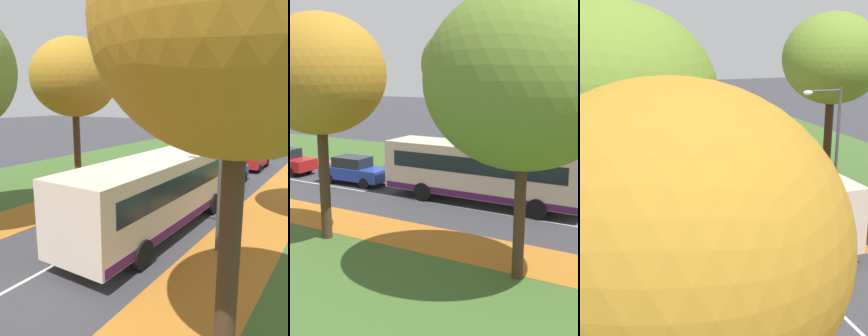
{
  "view_description": "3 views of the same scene",
  "coord_description": "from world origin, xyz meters",
  "views": [
    {
      "loc": [
        7.67,
        0.56,
        5.21
      ],
      "look_at": [
        0.09,
        12.29,
        2.3
      ],
      "focal_mm": 35.0,
      "sensor_mm": 36.0,
      "label": 1
    },
    {
      "loc": [
        -19.76,
        2.12,
        6.63
      ],
      "look_at": [
        -0.68,
        13.42,
        1.99
      ],
      "focal_mm": 50.0,
      "sensor_mm": 36.0,
      "label": 2
    },
    {
      "loc": [
        -7.5,
        -6.52,
        8.17
      ],
      "look_at": [
        -0.42,
        13.65,
        2.1
      ],
      "focal_mm": 50.0,
      "sensor_mm": 36.0,
      "label": 3
    }
  ],
  "objects": [
    {
      "name": "leaf_litter_left",
      "position": [
        -4.6,
        14.0,
        0.01
      ],
      "size": [
        2.8,
        60.0,
        0.0
      ],
      "primitive_type": "cube",
      "color": "#B26B23",
      "rests_on": "grass_verge_left"
    },
    {
      "name": "bus",
      "position": [
        1.28,
        11.66,
        1.7
      ],
      "size": [
        2.7,
        10.41,
        2.98
      ],
      "color": "beige",
      "rests_on": "ground"
    },
    {
      "name": "tree_right_near",
      "position": [
        5.94,
        6.13,
        6.4
      ],
      "size": [
        4.96,
        4.96,
        8.67
      ],
      "color": "#422D1E",
      "rests_on": "ground"
    },
    {
      "name": "grass_verge_left",
      "position": [
        -9.2,
        20.0,
        0.0
      ],
      "size": [
        12.0,
        90.0,
        0.01
      ],
      "primitive_type": "cube",
      "color": "#3D6028",
      "rests_on": "ground"
    },
    {
      "name": "road_centre_line",
      "position": [
        0.0,
        20.0,
        0.0
      ],
      "size": [
        0.12,
        80.0,
        0.01
      ],
      "primitive_type": "cube",
      "color": "silver",
      "rests_on": "ground"
    },
    {
      "name": "car_green_third_in_line",
      "position": [
        1.02,
        32.99,
        0.81
      ],
      "size": [
        1.85,
        4.23,
        1.62
      ],
      "color": "#1E6038",
      "rests_on": "ground"
    },
    {
      "name": "streetlamp_right",
      "position": [
        3.67,
        10.99,
        3.74
      ],
      "size": [
        1.89,
        0.28,
        6.0
      ],
      "color": "#47474C",
      "rests_on": "ground"
    },
    {
      "name": "leaf_litter_right",
      "position": [
        4.6,
        14.0,
        0.01
      ],
      "size": [
        2.8,
        60.0,
        0.0
      ],
      "primitive_type": "cube",
      "color": "#B26B23",
      "rests_on": "grass_verge_right"
    },
    {
      "name": "tree_left_mid",
      "position": [
        -6.51,
        14.98,
        6.46
      ],
      "size": [
        5.07,
        5.07,
        8.77
      ],
      "color": "#422D1E",
      "rests_on": "ground"
    },
    {
      "name": "car_blue_lead",
      "position": [
        1.21,
        20.07,
        0.81
      ],
      "size": [
        1.87,
        4.24,
        1.62
      ],
      "color": "#233D9E",
      "rests_on": "ground"
    },
    {
      "name": "car_red_following",
      "position": [
        1.25,
        26.0,
        0.81
      ],
      "size": [
        1.84,
        4.23,
        1.62
      ],
      "color": "#B21919",
      "rests_on": "ground"
    }
  ]
}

